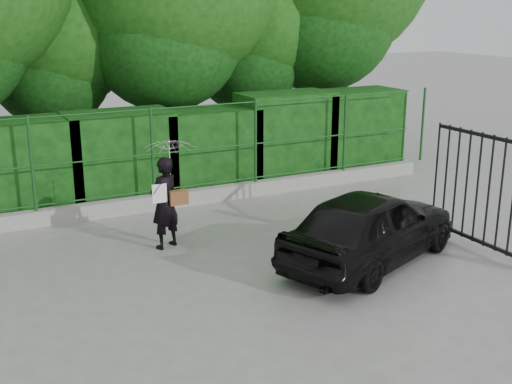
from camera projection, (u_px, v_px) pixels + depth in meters
name	position (u px, v px, depth m)	size (l,w,h in m)	color
ground	(228.00, 299.00, 9.04)	(80.00, 80.00, 0.00)	gray
kerb	(136.00, 205.00, 12.86)	(14.00, 0.25, 0.30)	#9E9E99
fence	(144.00, 153.00, 12.67)	(14.13, 0.06, 1.80)	#154619
hedge	(118.00, 155.00, 13.47)	(14.20, 1.20, 2.13)	black
woman	(168.00, 178.00, 10.75)	(0.91, 0.86, 1.87)	black
car	(371.00, 226.00, 10.21)	(1.44, 3.58, 1.22)	black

